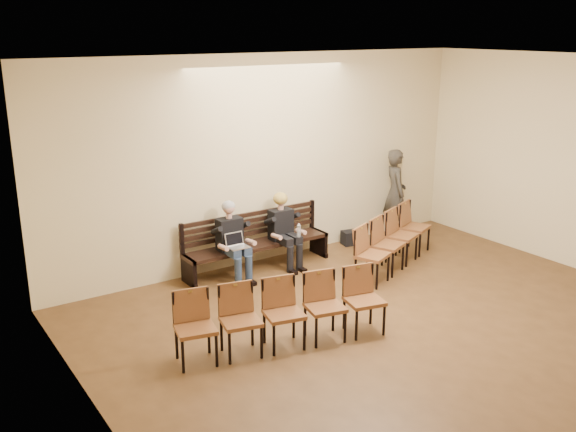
# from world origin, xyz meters

# --- Properties ---
(ground) EXTENTS (10.00, 10.00, 0.00)m
(ground) POSITION_xyz_m (0.00, 0.00, 0.00)
(ground) COLOR brown
(ground) RESTS_ON ground
(room_walls) EXTENTS (8.02, 10.01, 3.51)m
(room_walls) POSITION_xyz_m (0.00, 0.79, 2.54)
(room_walls) COLOR beige
(room_walls) RESTS_ON ground
(bench) EXTENTS (2.60, 0.90, 0.45)m
(bench) POSITION_xyz_m (-0.44, 4.65, 0.23)
(bench) COLOR black
(bench) RESTS_ON ground
(seated_man) EXTENTS (0.50, 0.69, 1.20)m
(seated_man) POSITION_xyz_m (-0.98, 4.53, 0.60)
(seated_man) COLOR black
(seated_man) RESTS_ON ground
(seated_woman) EXTENTS (0.49, 0.67, 1.13)m
(seated_woman) POSITION_xyz_m (0.01, 4.53, 0.56)
(seated_woman) COLOR black
(seated_woman) RESTS_ON ground
(laptop) EXTENTS (0.35, 0.30, 0.23)m
(laptop) POSITION_xyz_m (-1.00, 4.31, 0.56)
(laptop) COLOR silver
(laptop) RESTS_ON bench
(water_bottle) EXTENTS (0.07, 0.07, 0.23)m
(water_bottle) POSITION_xyz_m (0.11, 4.25, 0.56)
(water_bottle) COLOR silver
(water_bottle) RESTS_ON bench
(bag) EXTENTS (0.39, 0.30, 0.26)m
(bag) POSITION_xyz_m (1.65, 4.75, 0.13)
(bag) COLOR black
(bag) RESTS_ON ground
(passerby) EXTENTS (0.71, 0.84, 1.94)m
(passerby) POSITION_xyz_m (2.71, 4.75, 0.97)
(passerby) COLOR #332F29
(passerby) RESTS_ON ground
(chair_row_front) EXTENTS (2.76, 1.07, 0.89)m
(chair_row_front) POSITION_xyz_m (-1.58, 2.13, 0.44)
(chair_row_front) COLOR brown
(chair_row_front) RESTS_ON ground
(chair_row_back) EXTENTS (2.23, 1.33, 0.91)m
(chair_row_back) POSITION_xyz_m (1.53, 3.47, 0.45)
(chair_row_back) COLOR brown
(chair_row_back) RESTS_ON ground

